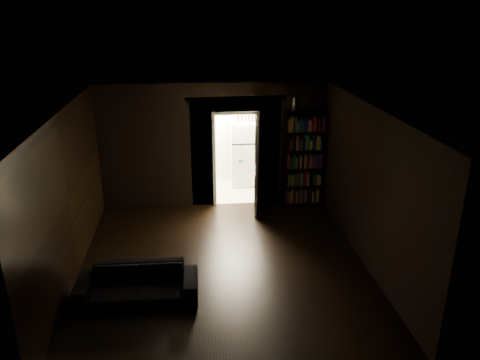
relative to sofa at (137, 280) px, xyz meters
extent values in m
plane|color=black|center=(1.40, 0.86, -0.36)|extent=(5.50, 5.50, 0.00)
cube|color=black|center=(0.17, 3.66, 1.04)|extent=(2.55, 0.10, 2.80)
cube|color=black|center=(3.12, 3.66, 1.04)|extent=(1.55, 0.10, 2.80)
cube|color=black|center=(1.90, 3.66, 2.09)|extent=(0.90, 0.10, 0.70)
cube|color=black|center=(-1.10, 0.86, 1.04)|extent=(0.02, 5.50, 2.80)
cube|color=black|center=(3.90, 0.86, 1.04)|extent=(0.02, 5.50, 2.80)
cube|color=black|center=(1.40, -1.89, 1.04)|extent=(5.00, 0.02, 2.80)
cube|color=beige|center=(1.40, 0.86, 2.44)|extent=(5.00, 5.50, 0.02)
cube|color=silver|center=(1.90, 3.60, 0.69)|extent=(1.04, 0.06, 2.17)
cube|color=beige|center=(1.90, 4.51, -0.41)|extent=(2.20, 1.80, 0.10)
cube|color=#F0E4D0|center=(1.90, 5.36, 0.84)|extent=(2.20, 0.10, 2.40)
cube|color=#F0E4D0|center=(0.85, 4.51, 0.84)|extent=(0.10, 1.60, 2.40)
cube|color=#F0E4D0|center=(2.95, 4.51, 0.84)|extent=(0.10, 1.60, 2.40)
cube|color=#F0E4D0|center=(1.90, 4.51, 2.09)|extent=(2.20, 1.80, 0.10)
cube|color=#D1707F|center=(1.90, 5.30, 1.86)|extent=(2.00, 0.04, 0.26)
imported|color=black|center=(0.00, 0.00, 0.00)|extent=(1.88, 0.86, 0.72)
cube|color=black|center=(3.40, 3.41, 0.74)|extent=(0.91, 0.34, 2.20)
cube|color=white|center=(2.27, 4.89, 0.47)|extent=(0.84, 0.79, 1.65)
cube|color=silver|center=(2.30, 3.17, 0.67)|extent=(0.18, 0.85, 2.05)
cube|color=white|center=(3.15, 3.45, 1.98)|extent=(0.11, 0.11, 0.28)
cube|color=black|center=(2.34, 4.76, 1.42)|extent=(0.62, 0.28, 0.26)
camera|label=1|loc=(0.90, -6.36, 4.00)|focal=35.00mm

